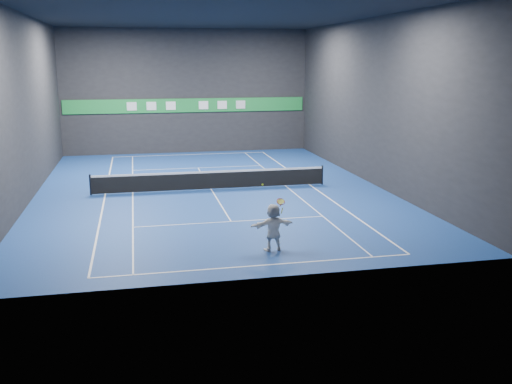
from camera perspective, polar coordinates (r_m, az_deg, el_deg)
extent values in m
plane|color=navy|center=(30.52, -4.50, 0.26)|extent=(26.00, 26.00, 0.00)
plane|color=black|center=(29.87, -4.82, 17.35)|extent=(26.00, 26.00, 0.00)
cube|color=black|center=(42.76, -6.94, 9.94)|extent=(18.00, 0.10, 9.00)
cube|color=black|center=(17.11, 1.03, 5.60)|extent=(18.00, 0.10, 9.00)
cube|color=black|center=(30.06, -22.08, 7.85)|extent=(0.10, 26.00, 9.00)
cube|color=black|center=(32.27, 11.60, 8.81)|extent=(0.10, 26.00, 9.00)
cube|color=white|center=(19.25, 0.23, -7.37)|extent=(10.98, 0.08, 0.01)
cube|color=white|center=(42.13, -6.64, 3.75)|extent=(10.98, 0.08, 0.01)
cube|color=white|center=(30.33, -14.83, -0.22)|extent=(0.08, 23.78, 0.01)
cube|color=white|center=(31.68, 5.39, 0.72)|extent=(0.08, 23.78, 0.01)
cube|color=white|center=(30.28, -12.23, -0.09)|extent=(0.06, 23.78, 0.01)
cube|color=white|center=(31.30, 2.98, 0.61)|extent=(0.06, 23.78, 0.01)
cube|color=white|center=(24.38, -2.51, -2.97)|extent=(8.23, 0.06, 0.01)
cube|color=white|center=(36.75, -5.82, 2.41)|extent=(8.23, 0.06, 0.01)
cube|color=white|center=(30.52, -4.50, 0.27)|extent=(0.06, 12.80, 0.01)
imported|color=white|center=(20.49, 1.73, -3.55)|extent=(1.66, 0.72, 1.74)
sphere|color=#D8FA29|center=(20.06, 0.66, 0.75)|extent=(0.07, 0.07, 0.07)
cylinder|color=black|center=(30.26, -16.23, 0.70)|extent=(0.10, 0.10, 1.07)
cylinder|color=black|center=(31.79, 6.64, 1.71)|extent=(0.10, 0.10, 1.07)
cube|color=black|center=(30.42, -4.51, 1.12)|extent=(12.40, 0.03, 0.86)
cube|color=white|center=(30.33, -4.53, 2.01)|extent=(12.40, 0.04, 0.10)
cube|color=#1E8B39|center=(42.76, -6.90, 8.59)|extent=(17.64, 0.06, 1.00)
cube|color=white|center=(42.53, -12.32, 8.37)|extent=(0.70, 0.04, 0.60)
cube|color=white|center=(42.55, -10.42, 8.45)|extent=(0.70, 0.04, 0.60)
cube|color=white|center=(42.61, -8.52, 8.53)|extent=(0.70, 0.04, 0.60)
cube|color=white|center=(42.83, -5.28, 8.64)|extent=(0.70, 0.04, 0.60)
cube|color=white|center=(43.02, -3.40, 8.69)|extent=(0.70, 0.04, 0.60)
cube|color=silver|center=(43.25, -1.55, 8.73)|extent=(0.70, 0.04, 0.60)
torus|color=#AE1213|center=(20.37, 2.49, -0.97)|extent=(0.43, 0.35, 0.29)
cylinder|color=#CAD44B|center=(20.36, 2.47, -0.96)|extent=(0.36, 0.31, 0.20)
cylinder|color=#AD1216|center=(20.40, 2.49, -1.31)|extent=(0.07, 0.16, 0.16)
cylinder|color=yellow|center=(20.44, 2.62, -1.88)|extent=(0.07, 0.16, 0.25)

